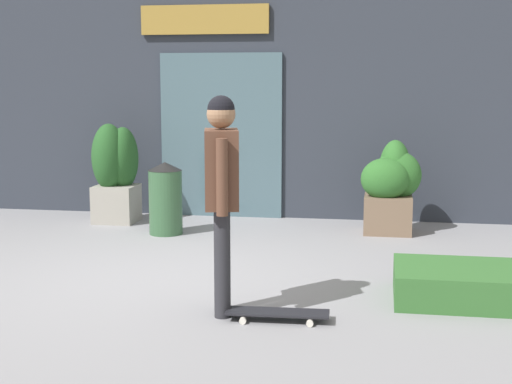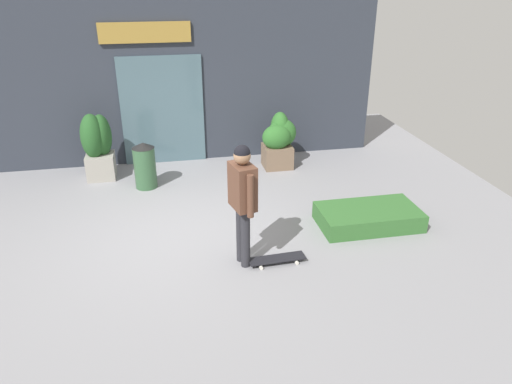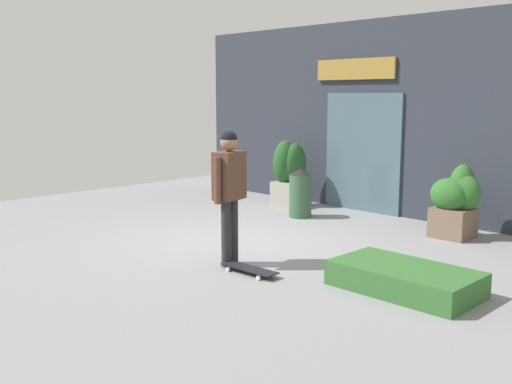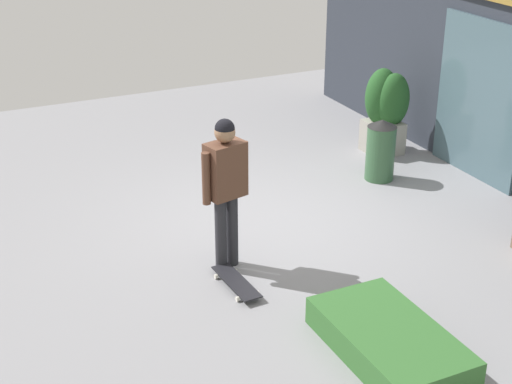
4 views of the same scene
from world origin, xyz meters
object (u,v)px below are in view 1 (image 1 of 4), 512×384
Objects in this scene: trash_bin at (165,198)px; planter_box_left at (391,185)px; skateboarder at (222,181)px; planter_box_right at (116,170)px; skateboard at (278,313)px.

planter_box_left is at bearing 11.43° from trash_bin.
planter_box_left is at bearing 55.43° from skateboarder.
skateboard is at bearing -53.89° from planter_box_right.
planter_box_left is 2.78m from trash_bin.
planter_box_left is (0.90, 3.60, 0.53)m from skateboard.
planter_box_left reaches higher than trash_bin.
skateboarder is 3.79m from planter_box_left.
trash_bin is at bearing -168.57° from planter_box_left.
skateboarder is 1.13m from skateboard.
trash_bin is at bearing 118.03° from skateboard.
planter_box_left reaches higher than skateboard.
planter_box_right reaches higher than trash_bin.
skateboarder is at bearing -65.26° from trash_bin.
skateboarder is 3.32m from trash_bin.
skateboarder is at bearing -58.20° from planter_box_right.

